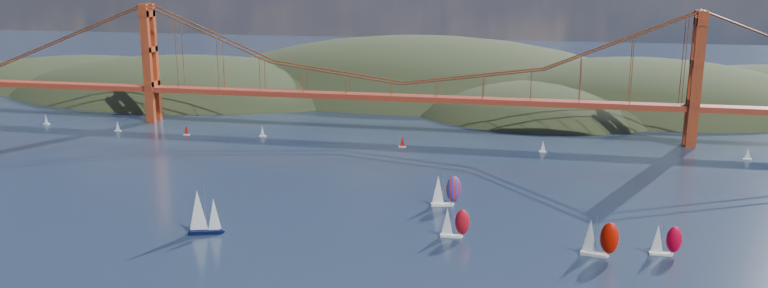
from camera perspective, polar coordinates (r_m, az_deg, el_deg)
headlands at (r=426.03m, az=9.78°, el=1.84°), size 725.00×225.00×96.00m
bridge at (r=326.89m, az=1.17°, el=6.43°), size 552.00×12.00×55.00m
sloop_navy at (r=213.34m, az=-13.64°, el=-5.09°), size 9.53×6.69×14.07m
racer_0 at (r=206.33m, az=5.38°, el=-5.95°), size 8.00×3.30×9.17m
racer_1 at (r=200.06m, az=16.07°, el=-6.87°), size 9.49×4.86×10.66m
racer_2 at (r=206.41m, az=20.65°, el=-6.83°), size 7.76×3.17×8.93m
racer_rwb at (r=232.01m, az=4.71°, el=-3.51°), size 9.59×5.56×10.75m
distant_boat_0 at (r=381.85m, az=-24.35°, el=1.72°), size 3.00×2.00×4.70m
distant_boat_1 at (r=354.35m, az=-19.64°, el=1.30°), size 3.00×2.00×4.70m
distant_boat_2 at (r=337.33m, az=-14.83°, el=1.05°), size 3.00×2.00×4.70m
distant_boat_3 at (r=327.87m, az=-9.25°, el=0.98°), size 3.00×2.00×4.70m
distant_boat_4 at (r=317.40m, az=25.98°, el=-0.67°), size 3.00×2.00×4.70m
distant_boat_8 at (r=303.14m, az=12.02°, el=-0.18°), size 3.00×2.00×4.70m
distant_boat_9 at (r=304.74m, az=1.42°, el=0.19°), size 3.00×2.00×4.70m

